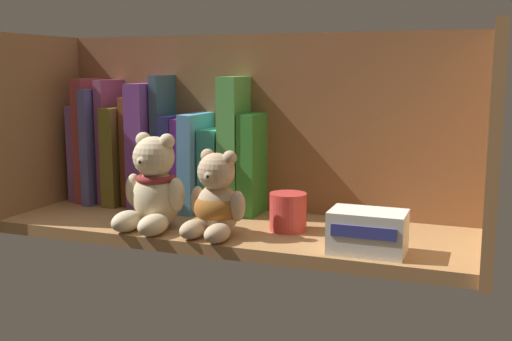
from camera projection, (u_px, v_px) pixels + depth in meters
shelf_board at (234, 231)px, 102.19cm from camera, size 77.62×24.20×2.00cm
shelf_back_panel at (261, 129)px, 111.28cm from camera, size 80.02×1.20×33.80cm
shelf_side_panel_left at (37, 128)px, 113.56cm from camera, size 1.60×26.60×33.80cm
shelf_side_panel_right at (494, 147)px, 85.59cm from camera, size 1.60×26.60×33.80cm
book_0 at (85, 152)px, 122.12cm from camera, size 1.96×9.13×18.59cm
book_1 at (95, 139)px, 120.79cm from camera, size 2.47×11.34×23.85cm
book_2 at (106, 145)px, 120.10cm from camera, size 1.72×14.52×21.92cm
book_3 at (115, 141)px, 119.22cm from camera, size 1.74×10.31×23.66cm
book_4 at (126, 154)px, 118.73cm from camera, size 2.78×13.68×18.57cm
book_5 at (139, 150)px, 117.54cm from camera, size 2.37×10.15×20.50cm
book_6 at (154, 144)px, 116.19cm from camera, size 3.52×14.83×23.09cm
book_7 at (167, 141)px, 115.05cm from camera, size 1.85×9.70×24.57cm
book_8 at (178, 161)px, 114.83cm from camera, size 2.33×11.26×17.24cm
book_9 at (189, 162)px, 114.03cm from camera, size 1.96×12.40×16.97cm
book_10 at (201, 161)px, 113.09cm from camera, size 2.93×14.53×17.82cm
book_11 at (218, 169)px, 112.13cm from camera, size 3.45×10.56×15.07cm
book_12 at (237, 145)px, 110.03cm from camera, size 3.44×10.40×24.35cm
book_13 at (255, 164)px, 109.30cm from camera, size 3.00×10.01×17.95cm
teddy_bear_larger at (153, 188)px, 98.87cm from camera, size 11.48×11.80×15.56cm
teddy_bear_smaller at (217, 202)px, 94.67cm from camera, size 9.97×10.61×13.46cm
pillar_candle at (288, 212)px, 98.31cm from camera, size 5.98×5.98×6.08cm
small_product_box at (368, 232)px, 86.10cm from camera, size 10.60×6.91×6.07cm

